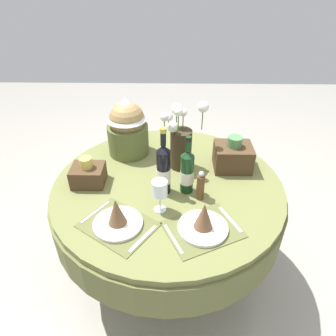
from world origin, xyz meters
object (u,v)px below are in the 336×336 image
(pepper_mill, at_px, (200,186))
(woven_basket_side_right, at_px, (233,156))
(place_setting_right, at_px, (203,222))
(flower_vase, at_px, (181,141))
(woven_basket_side_left, at_px, (88,174))
(place_setting_left, at_px, (117,218))
(dining_table, at_px, (168,202))
(gift_tub_back_left, at_px, (127,125))
(wine_glass_left, at_px, (160,189))
(wine_bottle_left, at_px, (187,171))
(wine_bottle_centre, at_px, (164,169))

(pepper_mill, bearing_deg, woven_basket_side_right, 54.15)
(place_setting_right, distance_m, flower_vase, 0.56)
(place_setting_right, relative_size, woven_basket_side_left, 2.30)
(place_setting_left, relative_size, flower_vase, 1.02)
(dining_table, height_order, woven_basket_side_left, woven_basket_side_left)
(place_setting_left, xyz_separation_m, woven_basket_side_right, (0.63, 0.51, 0.04))
(flower_vase, bearing_deg, gift_tub_back_left, 154.38)
(dining_table, bearing_deg, woven_basket_side_left, -178.90)
(woven_basket_side_right, bearing_deg, wine_glass_left, -137.14)
(place_setting_left, xyz_separation_m, wine_bottle_left, (0.34, 0.28, 0.08))
(woven_basket_side_left, bearing_deg, gift_tub_back_left, 61.23)
(flower_vase, distance_m, gift_tub_back_left, 0.37)
(dining_table, relative_size, wine_bottle_left, 3.97)
(wine_bottle_centre, distance_m, pepper_mill, 0.21)
(wine_bottle_centre, xyz_separation_m, woven_basket_side_left, (-0.43, 0.07, -0.09))
(dining_table, xyz_separation_m, wine_bottle_centre, (-0.02, -0.08, 0.30))
(pepper_mill, bearing_deg, place_setting_left, -152.57)
(gift_tub_back_left, bearing_deg, wine_bottle_centre, -59.51)
(gift_tub_back_left, distance_m, woven_basket_side_left, 0.42)
(flower_vase, relative_size, wine_bottle_centre, 1.07)
(wine_bottle_centre, distance_m, woven_basket_side_left, 0.44)
(place_setting_left, relative_size, wine_bottle_left, 1.26)
(wine_bottle_centre, bearing_deg, dining_table, 74.16)
(dining_table, relative_size, wine_glass_left, 7.47)
(wine_bottle_left, height_order, wine_glass_left, wine_bottle_left)
(dining_table, xyz_separation_m, pepper_mill, (0.17, -0.13, 0.23))
(wine_bottle_centre, distance_m, wine_glass_left, 0.15)
(place_setting_left, bearing_deg, gift_tub_back_left, 92.46)
(wine_bottle_left, bearing_deg, wine_glass_left, -130.88)
(wine_bottle_left, relative_size, woven_basket_side_right, 1.52)
(wine_bottle_centre, distance_m, woven_basket_side_right, 0.48)
(wine_bottle_left, height_order, pepper_mill, wine_bottle_left)
(place_setting_right, xyz_separation_m, flower_vase, (-0.10, 0.54, 0.13))
(dining_table, xyz_separation_m, wine_bottle_left, (0.10, -0.07, 0.28))
(pepper_mill, distance_m, woven_basket_side_right, 0.37)
(flower_vase, bearing_deg, woven_basket_side_left, -160.87)
(flower_vase, relative_size, wine_bottle_left, 1.24)
(flower_vase, bearing_deg, pepper_mill, -71.68)
(wine_glass_left, xyz_separation_m, pepper_mill, (0.21, 0.10, -0.05))
(wine_bottle_left, height_order, gift_tub_back_left, gift_tub_back_left)
(dining_table, xyz_separation_m, woven_basket_side_right, (0.39, 0.17, 0.23))
(wine_bottle_left, distance_m, gift_tub_back_left, 0.55)
(pepper_mill, distance_m, gift_tub_back_left, 0.65)
(pepper_mill, bearing_deg, wine_glass_left, -155.45)
(wine_bottle_left, bearing_deg, flower_vase, 97.50)
(place_setting_left, relative_size, woven_basket_side_left, 2.35)
(flower_vase, relative_size, woven_basket_side_left, 2.30)
(place_setting_right, xyz_separation_m, wine_glass_left, (-0.21, 0.14, 0.09))
(place_setting_right, height_order, wine_glass_left, wine_glass_left)
(flower_vase, bearing_deg, place_setting_right, -79.43)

